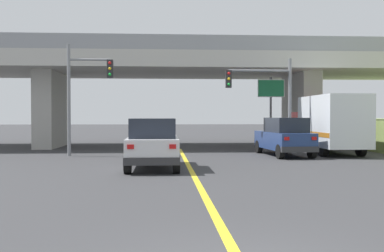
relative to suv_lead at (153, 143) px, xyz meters
The scene contains 9 objects.
ground 13.37m from the suv_lead, 83.59° to the left, with size 160.00×160.00×0.00m, color #353538.
overpass_bridge 13.93m from the suv_lead, 83.59° to the left, with size 35.63×9.16×6.94m.
lane_divider_stripe 2.05m from the suv_lead, 33.11° to the right, with size 0.20×23.27×0.01m, color yellow.
suv_lead is the anchor object (origin of this frame).
suv_crossing 8.68m from the suv_lead, 38.12° to the left, with size 2.23×4.95×2.02m.
box_truck 11.87m from the suv_lead, 34.88° to the left, with size 2.33×7.38×3.22m.
traffic_signal_nearside 9.43m from the suv_lead, 47.16° to the left, with size 3.70×0.36×5.31m.
traffic_signal_farside 7.50m from the suv_lead, 122.46° to the left, with size 2.40×0.36×5.86m.
highway_sign 13.44m from the suv_lead, 55.78° to the left, with size 1.76×0.17×4.63m.
Camera 1 is at (-1.13, -6.04, 2.13)m, focal length 43.20 mm.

